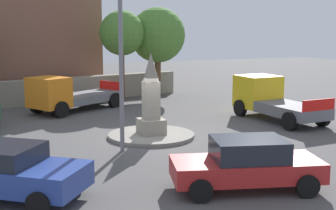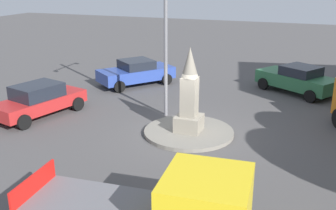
# 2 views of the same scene
# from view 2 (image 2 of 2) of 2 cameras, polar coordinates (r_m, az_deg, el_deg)

# --- Properties ---
(ground_plane) EXTENTS (80.00, 80.00, 0.00)m
(ground_plane) POSITION_cam_2_polar(r_m,az_deg,el_deg) (16.02, 2.99, -4.15)
(ground_plane) COLOR #4F4C4C
(traffic_island) EXTENTS (3.61, 3.61, 0.15)m
(traffic_island) POSITION_cam_2_polar(r_m,az_deg,el_deg) (15.99, 3.00, -3.90)
(traffic_island) COLOR gray
(traffic_island) RESTS_ON ground
(monument) EXTENTS (1.01, 1.01, 3.37)m
(monument) POSITION_cam_2_polar(r_m,az_deg,el_deg) (15.48, 3.09, 1.22)
(monument) COLOR gray
(monument) RESTS_ON traffic_island
(streetlamp) EXTENTS (2.78, 0.28, 7.57)m
(streetlamp) POSITION_cam_2_polar(r_m,az_deg,el_deg) (17.06, -0.34, 13.05)
(streetlamp) COLOR slate
(streetlamp) RESTS_ON ground
(car_blue_parked_left) EXTENTS (4.48, 4.07, 1.45)m
(car_blue_parked_left) POSITION_cam_2_polar(r_m,az_deg,el_deg) (22.88, -4.59, 4.73)
(car_blue_parked_left) COLOR #2D479E
(car_blue_parked_left) RESTS_ON ground
(car_red_far_side) EXTENTS (4.48, 2.76, 1.47)m
(car_red_far_side) POSITION_cam_2_polar(r_m,az_deg,el_deg) (18.67, -18.07, 0.73)
(car_red_far_side) COLOR #B22323
(car_red_far_side) RESTS_ON ground
(car_green_waiting) EXTENTS (3.76, 4.52, 1.50)m
(car_green_waiting) POSITION_cam_2_polar(r_m,az_deg,el_deg) (22.31, 18.11, 3.57)
(car_green_waiting) COLOR #2D6B42
(car_green_waiting) RESTS_ON ground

